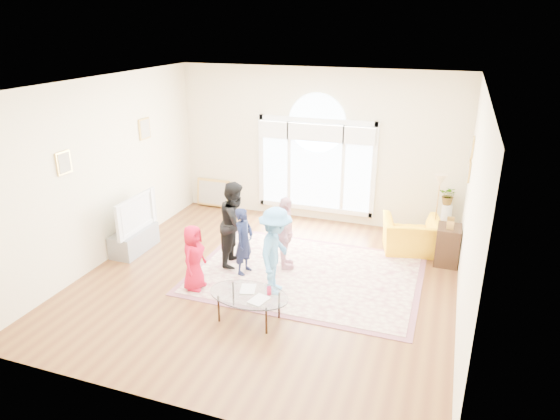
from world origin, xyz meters
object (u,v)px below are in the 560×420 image
(area_rug, at_px, (306,274))
(tv_console, at_px, (134,240))
(armchair, at_px, (411,236))
(coffee_table, at_px, (249,295))
(television, at_px, (131,213))

(area_rug, bearing_deg, tv_console, -177.27)
(area_rug, relative_size, armchair, 3.58)
(tv_console, xyz_separation_m, coffee_table, (2.92, -1.42, 0.19))
(television, xyz_separation_m, armchair, (4.87, 1.66, -0.43))
(area_rug, xyz_separation_m, tv_console, (-3.31, -0.16, 0.20))
(tv_console, relative_size, armchair, 1.00)
(area_rug, distance_m, armchair, 2.20)
(coffee_table, bearing_deg, area_rug, 80.65)
(tv_console, relative_size, television, 0.85)
(tv_console, relative_size, coffee_table, 0.81)
(area_rug, relative_size, television, 3.07)
(television, bearing_deg, area_rug, 2.73)
(coffee_table, distance_m, armchair, 3.65)
(area_rug, distance_m, television, 3.39)
(coffee_table, bearing_deg, armchair, 62.06)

